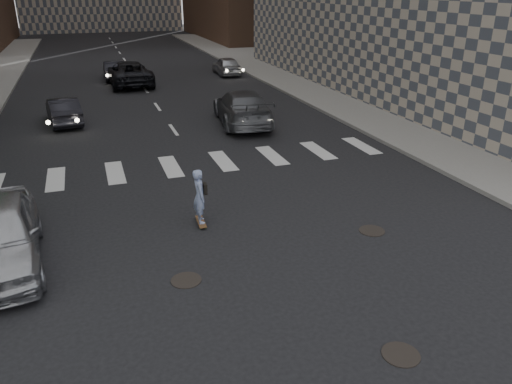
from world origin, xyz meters
TOP-DOWN VIEW (x-y plane):
  - ground at (0.00, 0.00)m, footprint 160.00×160.00m
  - sidewalk_right at (14.50, 20.00)m, footprint 13.00×80.00m
  - manhole_a at (1.20, -2.50)m, footprint 0.70×0.70m
  - manhole_b at (-2.00, 1.20)m, footprint 0.70×0.70m
  - manhole_c at (3.30, 2.00)m, footprint 0.70×0.70m
  - skateboarder at (-1.02, 3.93)m, footprint 0.42×0.83m
  - traffic_car_a at (-4.77, 16.82)m, footprint 1.82×4.00m
  - traffic_car_b at (3.34, 14.00)m, footprint 2.91×5.78m
  - traffic_car_c at (-0.79, 26.00)m, footprint 2.86×5.81m
  - traffic_car_d at (6.50, 28.00)m, footprint 1.72×3.97m
  - traffic_car_e at (-1.56, 28.69)m, footprint 1.41×3.96m

SIDE VIEW (x-z plane):
  - ground at x=0.00m, z-range 0.00..0.00m
  - manhole_a at x=1.20m, z-range 0.00..0.02m
  - manhole_b at x=-2.00m, z-range 0.00..0.02m
  - manhole_c at x=3.30m, z-range 0.00..0.02m
  - sidewalk_right at x=14.50m, z-range 0.00..0.15m
  - traffic_car_a at x=-4.77m, z-range 0.00..1.27m
  - traffic_car_e at x=-1.56m, z-range 0.00..1.30m
  - traffic_car_d at x=6.50m, z-range 0.00..1.33m
  - traffic_car_c at x=-0.79m, z-range 0.00..1.59m
  - traffic_car_b at x=3.34m, z-range 0.00..1.61m
  - skateboarder at x=-1.02m, z-range 0.04..1.67m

